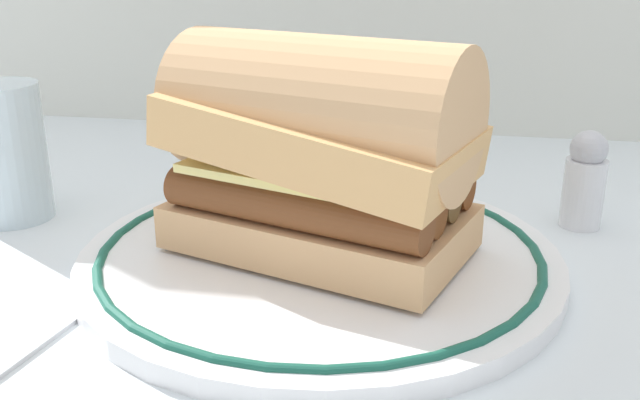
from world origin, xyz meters
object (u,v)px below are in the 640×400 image
Objects in this scene: plate at (320,256)px; sausage_sandwich at (320,148)px; salt_shaker at (585,180)px; drinking_glass at (7,161)px.

sausage_sandwich is (0.00, -0.00, 0.07)m from plate.
sausage_sandwich is 0.20m from salt_shaker.
plate is 4.23× the size of salt_shaker.
drinking_glass reaches higher than plate.
salt_shaker is at bearing 30.67° from plate.
sausage_sandwich is 2.02× the size of drinking_glass.
sausage_sandwich is 0.24m from drinking_glass.
plate is 0.07m from sausage_sandwich.
salt_shaker is (0.17, 0.10, 0.03)m from plate.
drinking_glass is 0.41m from salt_shaker.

